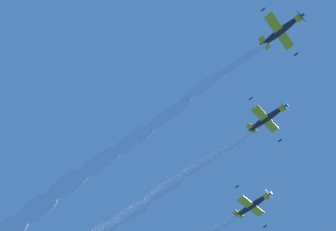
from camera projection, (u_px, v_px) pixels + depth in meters
The scene contains 4 objects.
airplane_lead at pixel (282, 30), 68.45m from camera, with size 7.26×7.12×3.71m.
airplane_left_wingman at pixel (268, 118), 75.33m from camera, with size 7.22×7.10×3.78m.
airplane_right_wingman at pixel (253, 205), 79.95m from camera, with size 7.30×7.11×3.62m.
smoke_trail_lead at pixel (47, 201), 77.95m from camera, with size 8.04×61.06×5.61m.
Camera 1 is at (-29.34, -1.16, 1.82)m, focal length 53.14 mm.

